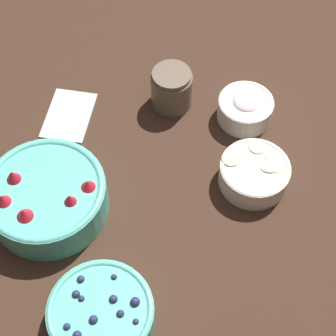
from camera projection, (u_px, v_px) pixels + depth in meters
ground_plane at (149, 184)px, 1.07m from camera, size 4.00×4.00×0.00m
bowl_strawberries at (47, 196)px, 1.00m from camera, size 0.22×0.22×0.09m
bowl_blueberries at (101, 314)px, 0.90m from camera, size 0.17×0.17×0.06m
bowl_bananas at (254, 172)px, 1.04m from camera, size 0.13×0.13×0.05m
bowl_cream at (245, 107)px, 1.13m from camera, size 0.11×0.11×0.06m
jar_chocolate at (171, 89)px, 1.14m from camera, size 0.08×0.08×0.09m
napkin at (69, 115)px, 1.15m from camera, size 0.15×0.12×0.01m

